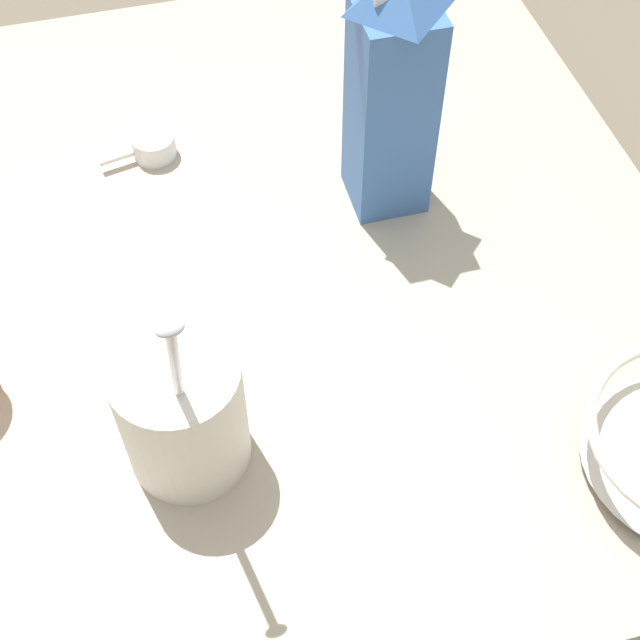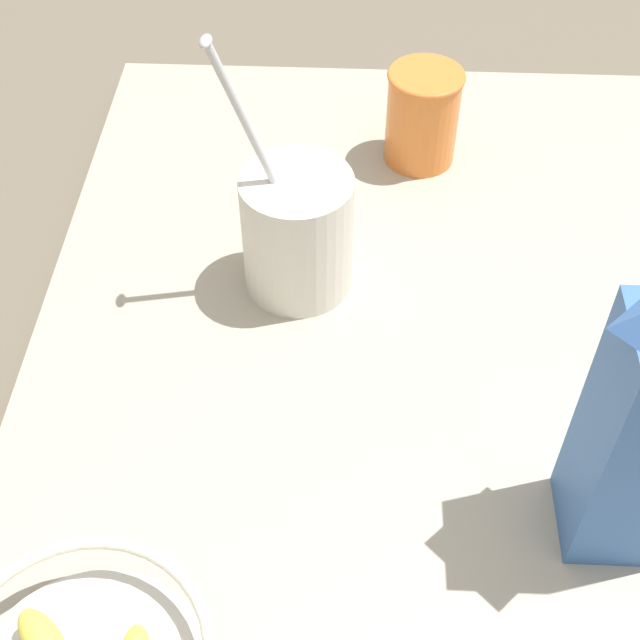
# 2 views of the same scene
# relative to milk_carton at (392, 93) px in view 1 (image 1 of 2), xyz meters

# --- Properties ---
(ground_plane) EXTENTS (6.00, 6.00, 0.00)m
(ground_plane) POSITION_rel_milk_carton_xyz_m (0.05, -0.18, -0.18)
(ground_plane) COLOR #665B4C
(countertop) EXTENTS (0.95, 0.95, 0.04)m
(countertop) POSITION_rel_milk_carton_xyz_m (0.05, -0.18, -0.16)
(countertop) COLOR #B2A893
(countertop) RESTS_ON ground_plane
(milk_carton) EXTENTS (0.08, 0.08, 0.28)m
(milk_carton) POSITION_rel_milk_carton_xyz_m (0.00, 0.00, 0.00)
(milk_carton) COLOR #3D6BB2
(milk_carton) RESTS_ON countertop
(yogurt_tub) EXTENTS (0.13, 0.11, 0.28)m
(yogurt_tub) POSITION_rel_milk_carton_xyz_m (0.27, -0.27, -0.07)
(yogurt_tub) COLOR silver
(yogurt_tub) RESTS_ON countertop
(measuring_scoop) EXTENTS (0.05, 0.09, 0.03)m
(measuring_scoop) POSITION_rel_milk_carton_xyz_m (-0.13, -0.24, -0.13)
(measuring_scoop) COLOR white
(measuring_scoop) RESTS_ON countertop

